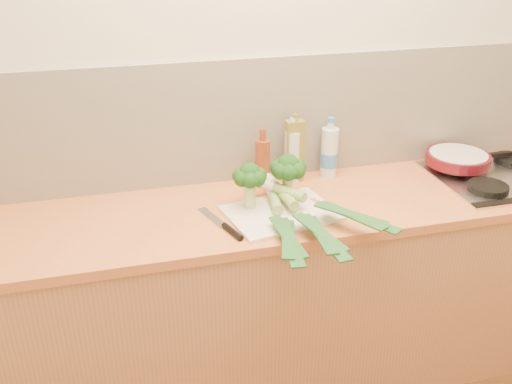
{
  "coord_description": "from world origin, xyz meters",
  "views": [
    {
      "loc": [
        -0.64,
        -0.79,
        1.97
      ],
      "look_at": [
        -0.15,
        1.1,
        1.02
      ],
      "focal_mm": 40.0,
      "sensor_mm": 36.0,
      "label": 1
    }
  ],
  "objects_px": {
    "chopping_board": "(281,213)",
    "chefs_knife": "(227,228)",
    "skillet": "(458,158)",
    "gas_hob": "(501,175)"
  },
  "relations": [
    {
      "from": "chefs_knife",
      "to": "skillet",
      "type": "distance_m",
      "value": 1.18
    },
    {
      "from": "gas_hob",
      "to": "chefs_knife",
      "type": "height_order",
      "value": "gas_hob"
    },
    {
      "from": "chopping_board",
      "to": "skillet",
      "type": "xyz_separation_m",
      "value": [
        0.91,
        0.2,
        0.06
      ]
    },
    {
      "from": "chefs_knife",
      "to": "chopping_board",
      "type": "bearing_deg",
      "value": -2.68
    },
    {
      "from": "gas_hob",
      "to": "skillet",
      "type": "bearing_deg",
      "value": 139.25
    },
    {
      "from": "gas_hob",
      "to": "chopping_board",
      "type": "bearing_deg",
      "value": -175.73
    },
    {
      "from": "chopping_board",
      "to": "chefs_knife",
      "type": "bearing_deg",
      "value": -175.17
    },
    {
      "from": "chopping_board",
      "to": "skillet",
      "type": "relative_size",
      "value": 0.98
    },
    {
      "from": "skillet",
      "to": "gas_hob",
      "type": "bearing_deg",
      "value": -40.07
    },
    {
      "from": "gas_hob",
      "to": "chopping_board",
      "type": "distance_m",
      "value": 1.06
    }
  ]
}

